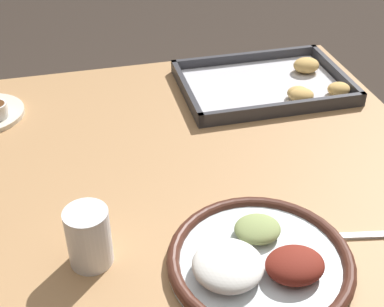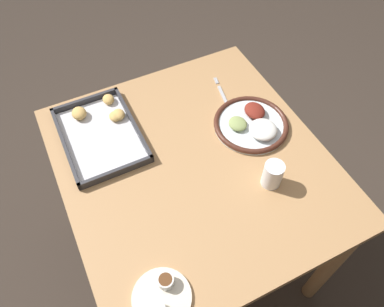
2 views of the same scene
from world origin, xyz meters
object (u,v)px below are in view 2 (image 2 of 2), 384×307
(dinner_plate, at_px, (252,124))
(drinking_cup, at_px, (273,174))
(fork, at_px, (223,95))
(saucer_plate, at_px, (162,297))
(baking_tray, at_px, (100,130))

(dinner_plate, height_order, drinking_cup, drinking_cup)
(fork, distance_m, saucer_plate, 0.80)
(fork, height_order, baking_tray, baking_tray)
(dinner_plate, xyz_separation_m, fork, (0.19, 0.02, -0.01))
(fork, bearing_deg, dinner_plate, -163.24)
(fork, distance_m, drinking_cup, 0.43)
(saucer_plate, bearing_deg, drinking_cup, -68.80)
(fork, bearing_deg, baking_tray, 96.81)
(drinking_cup, bearing_deg, baking_tray, 43.92)
(dinner_plate, distance_m, fork, 0.19)
(saucer_plate, height_order, drinking_cup, drinking_cup)
(saucer_plate, xyz_separation_m, baking_tray, (0.64, -0.03, 0.00))
(dinner_plate, height_order, fork, dinner_plate)
(baking_tray, bearing_deg, fork, -93.91)
(fork, xyz_separation_m, baking_tray, (0.03, 0.49, 0.01))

